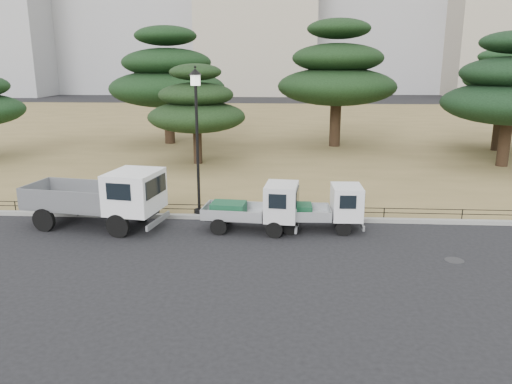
# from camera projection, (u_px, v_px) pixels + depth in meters

# --- Properties ---
(ground) EXTENTS (220.00, 220.00, 0.00)m
(ground) POSITION_uv_depth(u_px,v_px,m) (252.00, 243.00, 17.33)
(ground) COLOR black
(lawn) EXTENTS (120.00, 56.00, 0.15)m
(lawn) POSITION_uv_depth(u_px,v_px,m) (276.00, 128.00, 46.86)
(lawn) COLOR olive
(lawn) RESTS_ON ground
(curb) EXTENTS (120.00, 0.25, 0.16)m
(curb) POSITION_uv_depth(u_px,v_px,m) (257.00, 218.00, 19.82)
(curb) COLOR gray
(curb) RESTS_ON ground
(truck_large) EXTENTS (5.35, 2.78, 2.22)m
(truck_large) POSITION_uv_depth(u_px,v_px,m) (102.00, 195.00, 18.68)
(truck_large) COLOR black
(truck_large) RESTS_ON ground
(truck_kei_front) EXTENTS (3.56, 1.78, 1.82)m
(truck_kei_front) POSITION_uv_depth(u_px,v_px,m) (258.00, 207.00, 18.32)
(truck_kei_front) COLOR black
(truck_kei_front) RESTS_ON ground
(truck_kei_rear) EXTENTS (3.28, 1.48, 1.70)m
(truck_kei_rear) POSITION_uv_depth(u_px,v_px,m) (324.00, 208.00, 18.44)
(truck_kei_rear) COLOR black
(truck_kei_rear) RESTS_ON ground
(street_lamp) EXTENTS (0.51, 0.51, 5.71)m
(street_lamp) POSITION_uv_depth(u_px,v_px,m) (197.00, 117.00, 19.27)
(street_lamp) COLOR black
(street_lamp) RESTS_ON lawn
(pipe_fence) EXTENTS (38.00, 0.04, 0.40)m
(pipe_fence) POSITION_uv_depth(u_px,v_px,m) (257.00, 208.00, 19.87)
(pipe_fence) COLOR black
(pipe_fence) RESTS_ON lawn
(tarp_pile) EXTENTS (1.69, 1.45, 0.95)m
(tarp_pile) POSITION_uv_depth(u_px,v_px,m) (90.00, 200.00, 20.77)
(tarp_pile) COLOR #1636AC
(tarp_pile) RESTS_ON lawn
(manhole) EXTENTS (0.60, 0.60, 0.01)m
(manhole) POSITION_uv_depth(u_px,v_px,m) (454.00, 260.00, 15.76)
(manhole) COLOR #2D2D30
(manhole) RESTS_ON ground
(pine_west_near) EXTENTS (8.49, 8.49, 8.49)m
(pine_west_near) POSITION_uv_depth(u_px,v_px,m) (167.00, 77.00, 36.44)
(pine_west_near) COLOR black
(pine_west_near) RESTS_ON lawn
(pine_center_left) EXTENTS (5.77, 5.77, 5.87)m
(pine_center_left) POSITION_uv_depth(u_px,v_px,m) (196.00, 107.00, 29.34)
(pine_center_left) COLOR black
(pine_center_left) RESTS_ON lawn
(pine_center_right) EXTENTS (8.37, 8.37, 8.88)m
(pine_center_right) POSITION_uv_depth(u_px,v_px,m) (337.00, 74.00, 35.11)
(pine_center_right) COLOR black
(pine_center_right) RESTS_ON lawn
(pine_east_near) EXTENTS (7.57, 7.57, 7.65)m
(pine_east_near) POSITION_uv_depth(u_px,v_px,m) (511.00, 90.00, 28.33)
(pine_east_near) COLOR black
(pine_east_near) RESTS_ON lawn
(pine_east_far) EXTENTS (6.84, 6.84, 6.87)m
(pine_east_far) POSITION_uv_depth(u_px,v_px,m) (502.00, 92.00, 33.69)
(pine_east_far) COLOR black
(pine_east_far) RESTS_ON lawn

